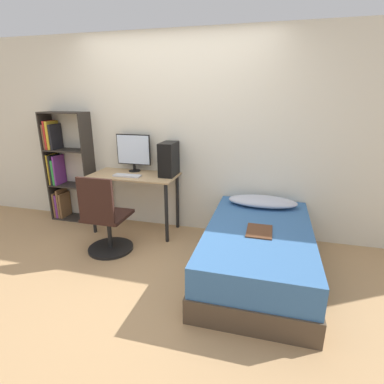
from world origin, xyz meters
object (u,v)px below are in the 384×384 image
bookshelf (63,169)px  bed (258,251)px  monitor (133,151)px  pc_tower (169,159)px  keyboard (127,176)px  office_chair (106,224)px

bookshelf → bed: bearing=-15.3°
bookshelf → monitor: bearing=2.1°
pc_tower → keyboard: bearing=-158.6°
office_chair → monitor: 1.07m
bed → bookshelf: bearing=164.7°
bed → keyboard: size_ratio=5.15×
bookshelf → bed: 2.95m
monitor → pc_tower: size_ratio=1.17×
bookshelf → pc_tower: bearing=-1.6°
monitor → bookshelf: bearing=-177.9°
office_chair → bed: office_chair is taller
office_chair → pc_tower: (0.52, 0.73, 0.63)m
monitor → keyboard: bearing=-83.8°
bookshelf → office_chair: bearing=-35.3°
bookshelf → keyboard: bookshelf is taller
monitor → pc_tower: monitor is taller
bed → monitor: (-1.71, 0.81, 0.80)m
bed → pc_tower: pc_tower is taller
office_chair → pc_tower: bearing=54.7°
keyboard → monitor: bearing=96.2°
bookshelf → bed: size_ratio=0.85×
office_chair → keyboard: 0.69m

